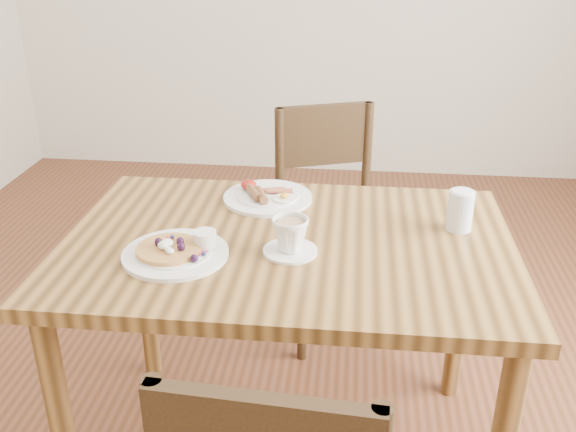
{
  "coord_description": "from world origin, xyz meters",
  "views": [
    {
      "loc": [
        0.17,
        -1.51,
        1.53
      ],
      "look_at": [
        0.0,
        0.0,
        0.82
      ],
      "focal_mm": 40.0,
      "sensor_mm": 36.0,
      "label": 1
    }
  ],
  "objects_px": {
    "water_glass": "(460,211)",
    "chair_far": "(332,211)",
    "breakfast_plate": "(266,196)",
    "dining_table": "(288,272)",
    "pancake_plate": "(177,251)",
    "teacup_saucer": "(290,237)"
  },
  "relations": [
    {
      "from": "dining_table",
      "to": "pancake_plate",
      "type": "relative_size",
      "value": 4.44
    },
    {
      "from": "chair_far",
      "to": "pancake_plate",
      "type": "xyz_separation_m",
      "value": [
        -0.36,
        -0.87,
        0.27
      ]
    },
    {
      "from": "dining_table",
      "to": "teacup_saucer",
      "type": "bearing_deg",
      "value": -79.31
    },
    {
      "from": "breakfast_plate",
      "to": "water_glass",
      "type": "relative_size",
      "value": 2.4
    },
    {
      "from": "teacup_saucer",
      "to": "water_glass",
      "type": "relative_size",
      "value": 1.25
    },
    {
      "from": "water_glass",
      "to": "chair_far",
      "type": "bearing_deg",
      "value": 119.99
    },
    {
      "from": "chair_far",
      "to": "breakfast_plate",
      "type": "relative_size",
      "value": 3.26
    },
    {
      "from": "teacup_saucer",
      "to": "chair_far",
      "type": "bearing_deg",
      "value": 84.66
    },
    {
      "from": "dining_table",
      "to": "chair_far",
      "type": "bearing_deg",
      "value": 83.19
    },
    {
      "from": "pancake_plate",
      "to": "breakfast_plate",
      "type": "distance_m",
      "value": 0.42
    },
    {
      "from": "dining_table",
      "to": "chair_far",
      "type": "xyz_separation_m",
      "value": [
        0.09,
        0.76,
        -0.16
      ]
    },
    {
      "from": "breakfast_plate",
      "to": "teacup_saucer",
      "type": "height_order",
      "value": "teacup_saucer"
    },
    {
      "from": "chair_far",
      "to": "teacup_saucer",
      "type": "xyz_separation_m",
      "value": [
        -0.08,
        -0.83,
        0.3
      ]
    },
    {
      "from": "dining_table",
      "to": "pancake_plate",
      "type": "distance_m",
      "value": 0.32
    },
    {
      "from": "dining_table",
      "to": "water_glass",
      "type": "bearing_deg",
      "value": 14.03
    },
    {
      "from": "dining_table",
      "to": "water_glass",
      "type": "distance_m",
      "value": 0.5
    },
    {
      "from": "dining_table",
      "to": "water_glass",
      "type": "height_order",
      "value": "water_glass"
    },
    {
      "from": "water_glass",
      "to": "pancake_plate",
      "type": "bearing_deg",
      "value": -162.23
    },
    {
      "from": "pancake_plate",
      "to": "teacup_saucer",
      "type": "height_order",
      "value": "teacup_saucer"
    },
    {
      "from": "chair_far",
      "to": "teacup_saucer",
      "type": "bearing_deg",
      "value": 64.75
    },
    {
      "from": "dining_table",
      "to": "teacup_saucer",
      "type": "distance_m",
      "value": 0.16
    },
    {
      "from": "chair_far",
      "to": "water_glass",
      "type": "xyz_separation_m",
      "value": [
        0.37,
        -0.64,
        0.31
      ]
    }
  ]
}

